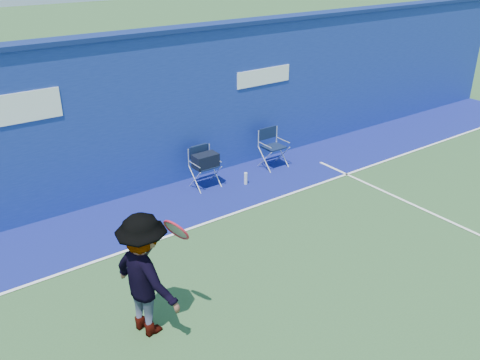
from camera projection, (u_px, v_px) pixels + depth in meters
ground at (282, 354)px, 6.15m from camera, size 80.00×80.00×0.00m
stadium_wall at (102, 121)px, 9.31m from camera, size 24.00×0.50×3.08m
out_of_bounds_strip at (135, 218)px, 9.16m from camera, size 24.00×1.80×0.01m
court_lines at (252, 326)px, 6.59m from camera, size 24.00×12.00×0.01m
directors_chair_left at (205, 171)px, 10.21m from camera, size 0.50×0.46×0.84m
directors_chair_right at (273, 155)px, 11.17m from camera, size 0.51×0.46×0.85m
water_bottle at (246, 179)px, 10.40m from camera, size 0.07×0.07×0.26m
tennis_player at (145, 275)px, 6.21m from camera, size 0.98×1.19×1.66m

